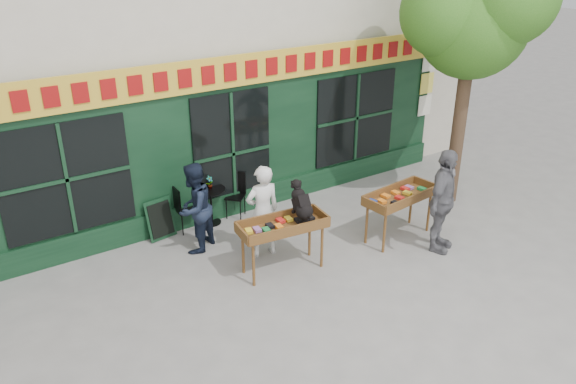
% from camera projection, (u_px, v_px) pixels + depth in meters
% --- Properties ---
extents(ground, '(80.00, 80.00, 0.00)m').
position_uv_depth(ground, '(297.00, 262.00, 10.05)').
color(ground, slate).
rests_on(ground, ground).
extents(street_tree, '(3.05, 2.90, 5.60)m').
position_uv_depth(street_tree, '(474.00, 5.00, 10.80)').
color(street_tree, '#382619').
rests_on(street_tree, ground).
extents(book_cart_center, '(1.56, 0.79, 0.99)m').
position_uv_depth(book_cart_center, '(283.00, 228.00, 9.49)').
color(book_cart_center, brown).
rests_on(book_cart_center, ground).
extents(dog, '(0.41, 0.64, 0.60)m').
position_uv_depth(dog, '(302.00, 199.00, 9.43)').
color(dog, black).
rests_on(dog, book_cart_center).
extents(woman, '(0.68, 0.49, 1.74)m').
position_uv_depth(woman, '(263.00, 211.00, 9.96)').
color(woman, silver).
rests_on(woman, ground).
extents(book_cart_right, '(1.56, 0.78, 0.99)m').
position_uv_depth(book_cart_right, '(400.00, 198.00, 10.56)').
color(book_cart_right, brown).
rests_on(book_cart_right, ground).
extents(man_right, '(1.24, 0.93, 1.96)m').
position_uv_depth(man_right, '(442.00, 201.00, 10.08)').
color(man_right, '#59585D').
rests_on(man_right, ground).
extents(bistro_table, '(0.60, 0.60, 0.76)m').
position_uv_depth(bistro_table, '(211.00, 199.00, 11.19)').
color(bistro_table, black).
rests_on(bistro_table, ground).
extents(bistro_chair_left, '(0.37, 0.37, 0.95)m').
position_uv_depth(bistro_chair_left, '(181.00, 206.00, 10.87)').
color(bistro_chair_left, black).
rests_on(bistro_chair_left, ground).
extents(bistro_chair_right, '(0.51, 0.51, 0.95)m').
position_uv_depth(bistro_chair_right, '(236.00, 190.00, 11.54)').
color(bistro_chair_right, black).
rests_on(bistro_chair_right, ground).
extents(potted_plant, '(0.16, 0.13, 0.28)m').
position_uv_depth(potted_plant, '(210.00, 182.00, 11.04)').
color(potted_plant, gray).
rests_on(potted_plant, bistro_table).
extents(man_left, '(1.04, 0.99, 1.70)m').
position_uv_depth(man_left, '(194.00, 208.00, 10.12)').
color(man_left, black).
rests_on(man_left, ground).
extents(chalkboard, '(0.58, 0.27, 0.79)m').
position_uv_depth(chalkboard, '(161.00, 219.00, 10.70)').
color(chalkboard, black).
rests_on(chalkboard, ground).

